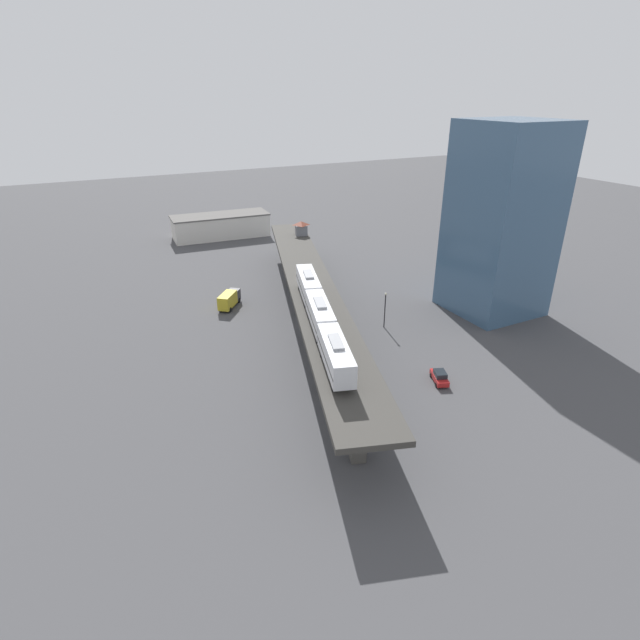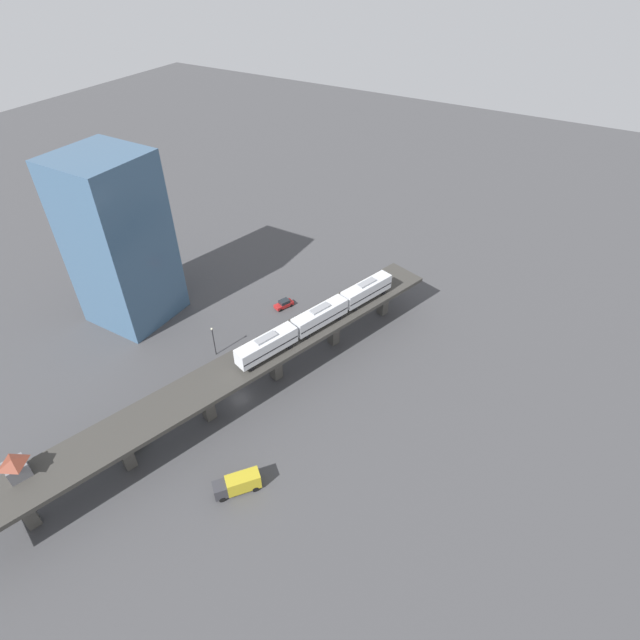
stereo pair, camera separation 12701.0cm
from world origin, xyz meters
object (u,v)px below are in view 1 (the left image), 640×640
Objects in this scene: signal_hut at (301,228)px; street_car_red at (440,377)px; office_tower at (502,221)px; subway_train at (320,314)px; delivery_truck at (229,299)px; street_car_green at (315,284)px; street_lamp at (385,307)px; warehouse_building at (221,226)px.

signal_hut is 0.85× the size of street_car_red.
signal_hut is 0.11× the size of office_tower.
street_car_red is (15.31, -10.10, -9.63)m from subway_train.
delivery_truck reaches higher than street_car_red.
street_car_green is at bearing 64.64° from subway_train.
street_car_green is (-3.88, -15.15, -8.89)m from signal_hut.
signal_hut reaches higher than street_lamp.
subway_train is 1.24× the size of warehouse_building.
street_car_red is at bearing -65.35° from delivery_truck.
street_car_green is 0.13× the size of office_tower.
delivery_truck is 55.10m from warehouse_building.
subway_train is 5.22× the size of street_lamp.
warehouse_building is (-6.07, 51.18, 2.47)m from street_car_green.
delivery_truck is at bearing -174.57° from street_car_green.
office_tower is (46.89, -24.76, 16.24)m from delivery_truck.
subway_train is 39.31m from street_car_green.
signal_hut reaches higher than warehouse_building.
street_car_green is at bearing 95.40° from street_lamp.
delivery_truck is 32.17m from street_lamp.
signal_hut is 30.90m from delivery_truck.
street_lamp is 27.84m from office_tower.
subway_train is at bearing -82.57° from delivery_truck.
delivery_truck reaches higher than street_car_green.
office_tower is at bearing -61.80° from signal_hut.
street_lamp is (2.31, -24.46, 3.17)m from street_car_green.
street_lamp is 0.19× the size of office_tower.
subway_train is 5.18× the size of delivery_truck.
warehouse_building is at bearing 93.02° from street_car_red.
street_car_red is 0.13× the size of office_tower.
signal_hut is at bearing 85.31° from street_car_red.
signal_hut is at bearing -74.56° from warehouse_building.
street_lamp is (22.87, -22.50, 2.35)m from delivery_truck.
warehouse_building is at bearing 112.58° from office_tower.
subway_train reaches higher than warehouse_building.
subway_train reaches higher than street_car_red.
signal_hut reaches higher than delivery_truck.
warehouse_building is at bearing 74.75° from delivery_truck.
subway_train is at bearing -96.83° from warehouse_building.
warehouse_building is (10.26, 85.62, -7.16)m from subway_train.
street_car_red is (-4.90, -59.68, -8.89)m from signal_hut.
delivery_truck is at bearing 114.65° from street_car_red.
subway_train is at bearing -115.36° from street_car_green.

